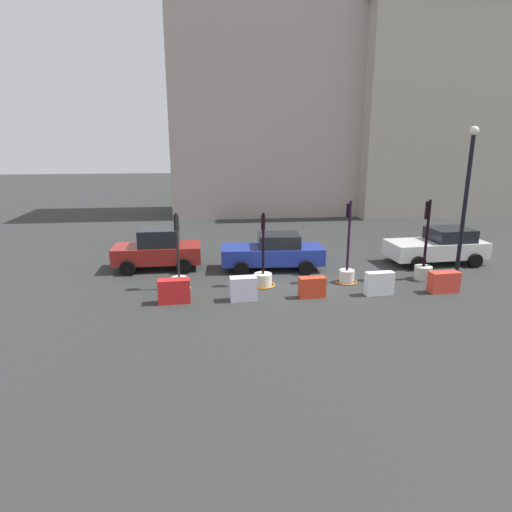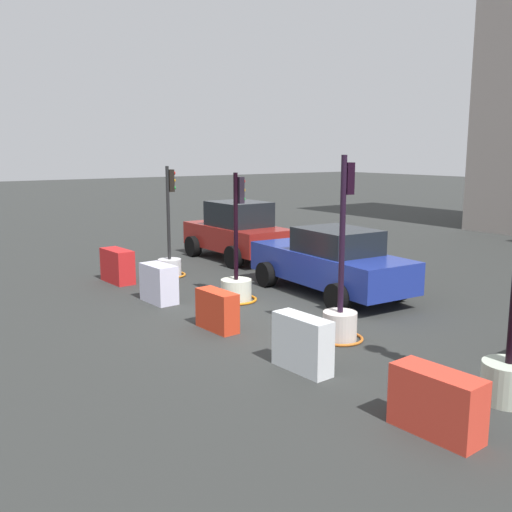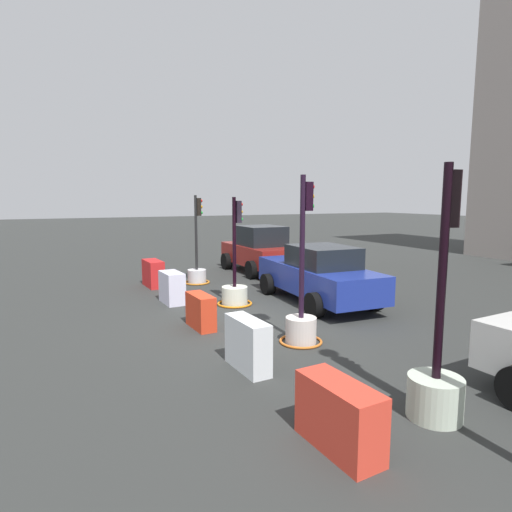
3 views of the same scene
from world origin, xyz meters
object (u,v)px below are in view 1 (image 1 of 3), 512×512
traffic_light_0 (179,277)px  car_blue_estate (273,252)px  car_red_compact (158,249)px  construction_barrier_1 (243,289)px  street_lamp_post (467,192)px  traffic_light_3 (424,266)px  car_white_van (439,246)px  construction_barrier_4 (444,282)px  traffic_light_2 (347,269)px  traffic_light_1 (263,276)px  construction_barrier_0 (174,291)px  construction_barrier_2 (312,287)px  construction_barrier_3 (379,283)px

traffic_light_0 → car_blue_estate: (4.05, 2.21, 0.31)m
traffic_light_0 → car_red_compact: size_ratio=0.78×
construction_barrier_1 → street_lamp_post: bearing=9.8°
traffic_light_3 → traffic_light_0: bearing=-179.8°
traffic_light_3 → street_lamp_post: bearing=1.9°
car_white_van → construction_barrier_4: bearing=-115.8°
traffic_light_2 → traffic_light_1: bearing=180.0°
construction_barrier_0 → construction_barrier_1: size_ratio=1.16×
construction_barrier_1 → traffic_light_1: bearing=58.4°
traffic_light_1 → car_white_van: traffic_light_1 is taller
traffic_light_3 → construction_barrier_2: 5.32m
traffic_light_3 → construction_barrier_1: 7.78m
car_white_van → street_lamp_post: size_ratio=0.74×
traffic_light_0 → construction_barrier_1: 2.79m
traffic_light_1 → construction_barrier_3: (4.17, -1.54, 0.02)m
construction_barrier_3 → street_lamp_post: bearing=21.7°
construction_barrier_1 → construction_barrier_3: (5.10, -0.04, 0.00)m
construction_barrier_3 → car_red_compact: car_red_compact is taller
car_blue_estate → street_lamp_post: size_ratio=0.75×
construction_barrier_4 → street_lamp_post: (1.51, 1.63, 3.19)m
traffic_light_2 → car_blue_estate: size_ratio=0.73×
construction_barrier_1 → car_white_van: (9.50, 3.78, 0.37)m
construction_barrier_0 → construction_barrier_3: bearing=-0.4°
construction_barrier_4 → street_lamp_post: 3.89m
traffic_light_1 → construction_barrier_3: bearing=-20.2°
construction_barrier_4 → car_white_van: size_ratio=0.25×
traffic_light_2 → construction_barrier_3: size_ratio=3.11×
traffic_light_3 → construction_barrier_3: (-2.53, -1.56, -0.15)m
traffic_light_0 → construction_barrier_2: size_ratio=3.04×
traffic_light_3 → construction_barrier_4: (0.02, -1.58, -0.19)m
street_lamp_post → traffic_light_0: bearing=-179.6°
construction_barrier_0 → construction_barrier_3: 7.56m
construction_barrier_3 → car_blue_estate: bearing=132.4°
traffic_light_3 → construction_barrier_3: bearing=-148.3°
traffic_light_2 → car_blue_estate: (-2.66, 2.20, 0.20)m
construction_barrier_3 → car_red_compact: 9.62m
construction_barrier_4 → car_blue_estate: bearing=147.8°
traffic_light_3 → construction_barrier_4: traffic_light_3 is taller
construction_barrier_1 → car_blue_estate: 4.08m
traffic_light_1 → construction_barrier_1: traffic_light_1 is taller
construction_barrier_1 → construction_barrier_2: construction_barrier_1 is taller
traffic_light_2 → construction_barrier_2: bearing=-140.1°
construction_barrier_1 → construction_barrier_3: size_ratio=0.93×
construction_barrier_2 → traffic_light_3: bearing=16.8°
car_red_compact → street_lamp_post: (12.56, -2.85, 2.71)m
traffic_light_0 → traffic_light_2: traffic_light_2 is taller
construction_barrier_1 → construction_barrier_4: size_ratio=0.86×
construction_barrier_4 → construction_barrier_2: bearing=179.5°
construction_barrier_1 → construction_barrier_4: construction_barrier_1 is taller
construction_barrier_0 → car_blue_estate: (4.15, 3.68, 0.35)m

